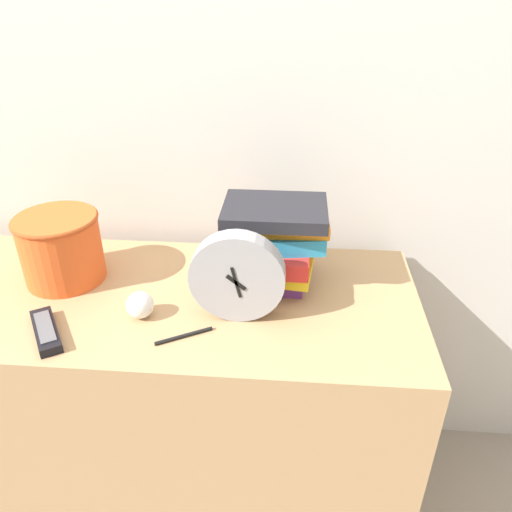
# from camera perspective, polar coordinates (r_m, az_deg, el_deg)

# --- Properties ---
(wall_back) EXTENTS (6.00, 0.04, 2.40)m
(wall_back) POSITION_cam_1_polar(r_m,az_deg,el_deg) (1.34, -8.84, 20.44)
(wall_back) COLOR beige
(wall_back) RESTS_ON ground_plane
(desk) EXTENTS (1.21, 0.52, 0.74)m
(desk) POSITION_cam_1_polar(r_m,az_deg,el_deg) (1.45, -9.14, -16.62)
(desk) COLOR tan
(desk) RESTS_ON ground_plane
(desk_clock) EXTENTS (0.21, 0.05, 0.21)m
(desk_clock) POSITION_cam_1_polar(r_m,az_deg,el_deg) (1.06, -2.17, -2.44)
(desk_clock) COLOR #99999E
(desk_clock) RESTS_ON desk
(book_stack) EXTENTS (0.26, 0.21, 0.20)m
(book_stack) POSITION_cam_1_polar(r_m,az_deg,el_deg) (1.19, 1.83, 1.50)
(book_stack) COLOR #7A3899
(book_stack) RESTS_ON desk
(basket) EXTENTS (0.20, 0.20, 0.17)m
(basket) POSITION_cam_1_polar(r_m,az_deg,el_deg) (1.30, -21.42, 1.03)
(basket) COLOR #E05623
(basket) RESTS_ON desk
(tv_remote) EXTENTS (0.12, 0.15, 0.02)m
(tv_remote) POSITION_cam_1_polar(r_m,az_deg,el_deg) (1.15, -22.89, -7.87)
(tv_remote) COLOR black
(tv_remote) RESTS_ON desk
(crumpled_paper_ball) EXTENTS (0.06, 0.06, 0.06)m
(crumpled_paper_ball) POSITION_cam_1_polar(r_m,az_deg,el_deg) (1.13, -13.11, -5.47)
(crumpled_paper_ball) COLOR white
(crumpled_paper_ball) RESTS_ON desk
(pen) EXTENTS (0.11, 0.07, 0.01)m
(pen) POSITION_cam_1_polar(r_m,az_deg,el_deg) (1.07, -8.25, -9.01)
(pen) COLOR black
(pen) RESTS_ON desk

